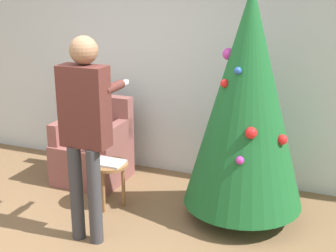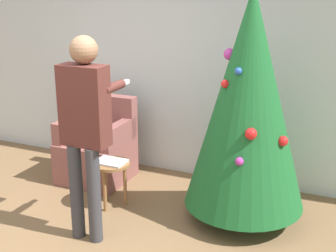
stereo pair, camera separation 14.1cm
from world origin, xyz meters
The scene contains 6 objects.
wall_back centered at (0.00, 2.23, 1.35)m, with size 8.00×0.06×2.70m.
christmas_tree centered at (1.22, 1.37, 1.20)m, with size 1.14×1.14×2.24m.
armchair centered at (-0.60, 1.63, 0.35)m, with size 0.74×0.71×0.96m.
person_standing centered at (0.04, 0.49, 1.10)m, with size 0.43×0.57×1.82m.
side_stool centered at (-0.09, 1.08, 0.40)m, with size 0.39×0.39×0.48m.
laptop centered at (-0.09, 1.08, 0.49)m, with size 0.31×0.23×0.02m.
Camera 1 is at (2.11, -2.77, 2.26)m, focal length 50.00 mm.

